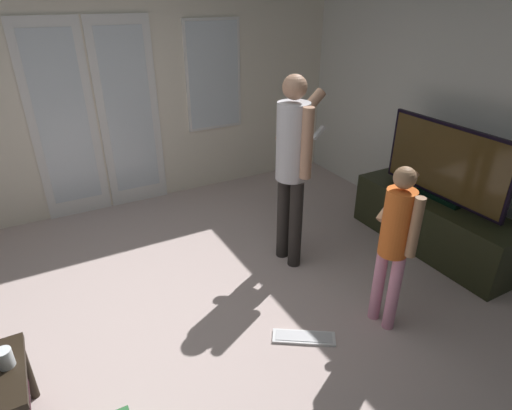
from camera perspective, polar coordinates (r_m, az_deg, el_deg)
The scene contains 9 objects.
ground_plane at distance 3.12m, azimuth -13.77°, elevation -18.76°, with size 6.20×4.86×0.02m, color #C3ACA7.
wall_back_with_doors at distance 4.67m, azimuth -23.72°, elevation 14.92°, with size 6.20×0.09×2.86m.
wall_right_plain at distance 4.17m, azimuth 29.36°, elevation 12.94°, with size 0.06×4.86×2.83m.
tv_stand at distance 4.25m, azimuth 22.81°, elevation -2.41°, with size 0.47×1.59×0.50m.
flat_screen_tv at distance 4.02m, azimuth 24.27°, elevation 5.15°, with size 0.08×1.22×0.70m.
person_adult at distance 3.44m, azimuth 5.05°, elevation 6.44°, with size 0.61×0.48×1.64m.
person_child at distance 2.95m, azimuth 18.38°, elevation -3.93°, with size 0.46×0.37×1.23m.
loose_keyboard at distance 3.12m, azimuth 6.49°, elevation -17.36°, with size 0.44×0.35×0.02m.
cup_near_edge at distance 2.61m, azimuth -30.83°, elevation -17.38°, with size 0.08×0.08×0.10m, color white.
Camera 1 is at (-0.39, -2.18, 2.18)m, focal length 29.57 mm.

